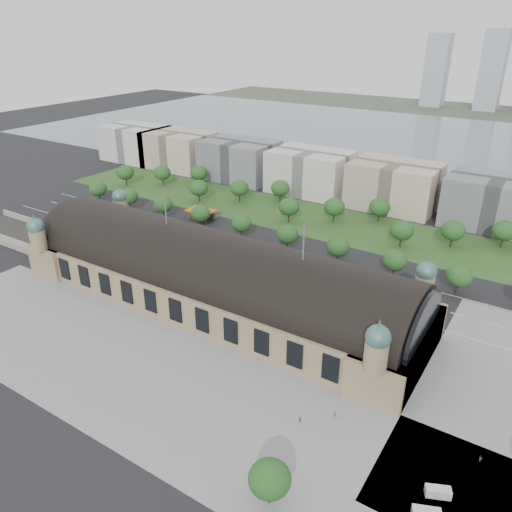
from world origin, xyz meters
The scene contains 59 objects.
ground centered at (0.00, 0.00, 0.00)m, with size 900.00×900.00×0.00m, color black.
station centered at (0.00, 0.00, 10.28)m, with size 150.00×48.40×44.30m.
track_cutting centered at (-110.00, -2.21, 0.70)m, with size 70.00×24.00×3.10m.
plaza_south centered at (10.00, -44.00, 0.00)m, with size 190.00×48.00×0.12m, color gray.
road_slab centered at (-20.00, 38.00, 0.00)m, with size 260.00×26.00×0.10m, color black.
grass_belt centered at (-15.00, 93.00, 0.00)m, with size 300.00×45.00×0.10m, color #2E4D1E.
petrol_station centered at (-53.91, 65.28, 2.95)m, with size 14.00×13.00×5.05m.
lake centered at (0.00, 298.00, 0.00)m, with size 700.00×320.00×0.08m, color slate.
far_shore centered at (0.00, 498.00, 0.00)m, with size 700.00×120.00×0.14m, color #44513D.
far_tower_left centered at (-60.00, 508.00, 40.00)m, with size 24.00×24.00×80.00m, color #9EA8B2.
far_tower_mid centered at (0.00, 508.00, 42.50)m, with size 24.00×24.00×85.00m, color #9EA8B2.
office_0 centered at (-170.00, 133.00, 12.00)m, with size 45.00×32.00×24.00m, color silver.
office_1 centered at (-130.00, 133.00, 12.00)m, with size 45.00×32.00×24.00m, color #C4B29A.
office_2 centered at (-80.00, 133.00, 12.00)m, with size 45.00×32.00×24.00m, color slate.
office_3 centered at (-30.00, 133.00, 12.00)m, with size 45.00×32.00×24.00m, color silver.
office_4 centered at (20.00, 133.00, 12.00)m, with size 45.00×32.00×24.00m, color #C4B29A.
office_5 centered at (70.00, 133.00, 12.00)m, with size 45.00×32.00×24.00m, color slate.
tree_row_0 centered at (-120.00, 53.00, 7.43)m, with size 9.60×9.60×11.52m.
tree_row_1 centered at (-96.00, 53.00, 7.43)m, with size 9.60×9.60×11.52m.
tree_row_2 centered at (-72.00, 53.00, 7.43)m, with size 9.60×9.60×11.52m.
tree_row_3 centered at (-48.00, 53.00, 7.43)m, with size 9.60×9.60×11.52m.
tree_row_4 centered at (-24.00, 53.00, 7.43)m, with size 9.60×9.60×11.52m.
tree_row_5 centered at (0.00, 53.00, 7.43)m, with size 9.60×9.60×11.52m.
tree_row_6 centered at (24.00, 53.00, 7.43)m, with size 9.60×9.60×11.52m.
tree_row_7 centered at (48.00, 53.00, 7.43)m, with size 9.60×9.60×11.52m.
tree_row_8 centered at (72.00, 53.00, 7.43)m, with size 9.60×9.60×11.52m.
tree_belt_0 centered at (-130.00, 83.00, 8.05)m, with size 10.40×10.40×12.48m.
tree_belt_1 centered at (-111.00, 95.00, 8.05)m, with size 10.40×10.40×12.48m.
tree_belt_2 centered at (-92.00, 107.00, 8.05)m, with size 10.40×10.40×12.48m.
tree_belt_3 centered at (-73.00, 83.00, 8.05)m, with size 10.40×10.40×12.48m.
tree_belt_4 centered at (-54.00, 95.00, 8.05)m, with size 10.40×10.40×12.48m.
tree_belt_5 centered at (-35.00, 107.00, 8.05)m, with size 10.40×10.40×12.48m.
tree_belt_6 centered at (-16.00, 83.00, 8.05)m, with size 10.40×10.40×12.48m.
tree_belt_7 centered at (3.00, 95.00, 8.05)m, with size 10.40×10.40×12.48m.
tree_belt_8 centered at (22.00, 107.00, 8.05)m, with size 10.40×10.40×12.48m.
tree_belt_9 centered at (41.00, 83.00, 8.05)m, with size 10.40×10.40×12.48m.
tree_belt_10 centered at (60.00, 95.00, 8.05)m, with size 10.40×10.40×12.48m.
tree_belt_11 centered at (79.00, 107.00, 8.05)m, with size 10.40×10.40×12.48m.
tree_plaza_s centered at (60.00, -60.00, 6.80)m, with size 9.00×9.00×10.64m.
traffic_car_0 centered at (-126.88, 32.46, 0.80)m, with size 1.88×4.67×1.59m, color silver.
traffic_car_1 centered at (-68.83, 41.92, 0.82)m, with size 1.73×4.95×1.63m, color #999BA2.
traffic_car_2 centered at (-50.07, 27.94, 0.65)m, with size 2.17×4.70×1.31m, color black.
traffic_car_3 centered at (-21.34, 46.45, 0.64)m, with size 1.79×4.41×1.28m, color maroon.
traffic_car_4 centered at (11.54, 33.24, 0.76)m, with size 1.80×4.47×1.52m, color #1B1C4D.
traffic_car_5 centered at (54.91, 47.67, 0.81)m, with size 1.72×4.94×1.63m, color #505357.
parked_car_0 centered at (-59.87, 25.00, 0.78)m, with size 1.65×4.73×1.56m, color black.
parked_car_1 centered at (-72.45, 21.00, 0.76)m, with size 2.51×5.45×1.51m, color maroon.
parked_car_2 centered at (-61.02, 21.00, 0.78)m, with size 2.20×5.41×1.57m, color #1C244F.
parked_car_3 centered at (-36.84, 21.00, 0.78)m, with size 1.85×4.60×1.57m, color #5A5C62.
parked_car_4 centered at (-35.47, 25.00, 0.78)m, with size 1.66×4.76×1.57m, color silver.
parked_car_5 centered at (-34.75, 23.64, 0.73)m, with size 2.42×5.26×1.46m, color #9A9DA2.
parked_car_6 centered at (-33.19, 21.00, 0.74)m, with size 2.08×5.11×1.48m, color black.
bus_west centered at (-4.35, 27.32, 1.85)m, with size 3.11×13.30×3.70m, color #CA4B20.
bus_mid centered at (0.35, 32.00, 1.53)m, with size 2.57×10.97×3.06m, color silver.
bus_east centered at (8.76, 27.00, 1.67)m, with size 2.81×12.00×3.34m, color silver.
van_east centered at (88.95, -39.54, 1.09)m, with size 5.68×4.10×2.29m.
pedestrian_0 centered at (61.42, -30.57, 0.93)m, with size 0.91×0.52×1.87m, color gray.
pedestrian_1 centered at (54.49, -36.29, 0.82)m, with size 0.60×0.39×1.64m, color gray.
pedestrian_2 centered at (95.02, -24.70, 0.90)m, with size 0.87×0.50×1.79m, color gray.
Camera 1 is at (96.90, -122.42, 91.17)m, focal length 35.00 mm.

